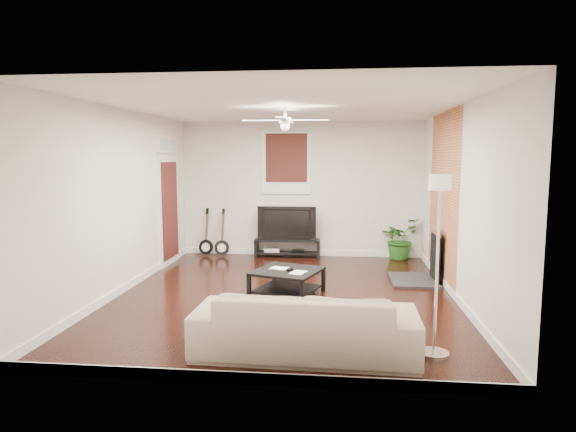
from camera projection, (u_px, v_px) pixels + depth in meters
name	position (u px, v px, depth m)	size (l,w,h in m)	color
room	(285.00, 203.00, 7.29)	(5.01, 6.01, 2.81)	black
brick_accent	(443.00, 198.00, 8.03)	(0.02, 2.20, 2.80)	#B26139
fireplace	(423.00, 254.00, 8.17)	(0.80, 1.10, 0.92)	black
window_back	(286.00, 163.00, 10.19)	(1.00, 0.06, 1.30)	black
door_left	(169.00, 200.00, 9.44)	(0.08, 1.00, 2.50)	white
tv_stand	(287.00, 248.00, 10.21)	(1.34, 0.36, 0.38)	black
tv	(287.00, 222.00, 10.17)	(1.20, 0.16, 0.69)	black
coffee_table	(287.00, 282.00, 7.43)	(0.90, 0.90, 0.38)	black
sofa	(306.00, 322.00, 5.18)	(2.34, 0.91, 0.68)	tan
floor_lamp	(437.00, 266.00, 5.07)	(0.31, 0.31, 1.91)	silver
potted_plant	(400.00, 238.00, 9.99)	(0.76, 0.66, 0.85)	#23611B
guitar_left	(206.00, 232.00, 10.32)	(0.31, 0.22, 1.00)	black
guitar_right	(222.00, 233.00, 10.25)	(0.31, 0.22, 1.00)	black
ceiling_fan	(285.00, 120.00, 7.15)	(1.24, 1.24, 0.32)	white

